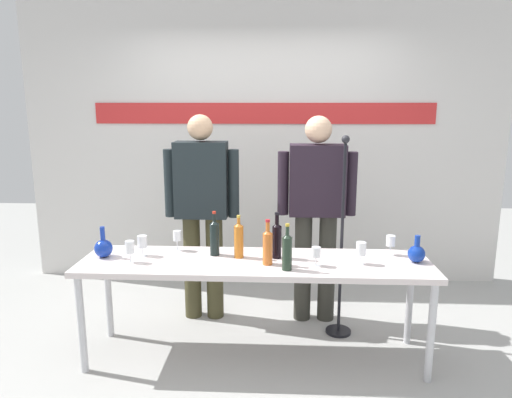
% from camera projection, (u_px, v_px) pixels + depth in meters
% --- Properties ---
extents(ground_plane, '(10.00, 10.00, 0.00)m').
position_uv_depth(ground_plane, '(255.00, 356.00, 3.30)').
color(ground_plane, '#A5A5A2').
extents(back_wall, '(4.73, 0.11, 3.00)m').
position_uv_depth(back_wall, '(263.00, 133.00, 4.54)').
color(back_wall, silver).
rests_on(back_wall, ground).
extents(display_table, '(2.41, 0.59, 0.72)m').
position_uv_depth(display_table, '(255.00, 269.00, 3.16)').
color(display_table, silver).
rests_on(display_table, ground).
extents(decanter_blue_left, '(0.13, 0.13, 0.22)m').
position_uv_depth(decanter_blue_left, '(103.00, 248.00, 3.21)').
color(decanter_blue_left, '#15319D').
rests_on(decanter_blue_left, display_table).
extents(decanter_blue_right, '(0.12, 0.12, 0.19)m').
position_uv_depth(decanter_blue_right, '(416.00, 253.00, 3.11)').
color(decanter_blue_right, navy).
rests_on(decanter_blue_right, display_table).
extents(presenter_left, '(0.61, 0.22, 1.70)m').
position_uv_depth(presenter_left, '(202.00, 205.00, 3.74)').
color(presenter_left, '#3E3A22').
rests_on(presenter_left, ground).
extents(presenter_right, '(0.63, 0.22, 1.69)m').
position_uv_depth(presenter_right, '(316.00, 205.00, 3.69)').
color(presenter_right, '#32322B').
rests_on(presenter_right, ground).
extents(wine_bottle_0, '(0.07, 0.07, 0.32)m').
position_uv_depth(wine_bottle_0, '(215.00, 237.00, 3.24)').
color(wine_bottle_0, black).
rests_on(wine_bottle_0, display_table).
extents(wine_bottle_1, '(0.07, 0.07, 0.31)m').
position_uv_depth(wine_bottle_1, '(268.00, 246.00, 3.05)').
color(wine_bottle_1, orange).
rests_on(wine_bottle_1, display_table).
extents(wine_bottle_2, '(0.06, 0.06, 0.33)m').
position_uv_depth(wine_bottle_2, '(277.00, 239.00, 3.18)').
color(wine_bottle_2, black).
rests_on(wine_bottle_2, display_table).
extents(wine_bottle_3, '(0.07, 0.07, 0.30)m').
position_uv_depth(wine_bottle_3, '(239.00, 239.00, 3.19)').
color(wine_bottle_3, '#C86C1F').
rests_on(wine_bottle_3, display_table).
extents(wine_bottle_4, '(0.06, 0.06, 0.31)m').
position_uv_depth(wine_bottle_4, '(287.00, 251.00, 2.95)').
color(wine_bottle_4, '#1F3023').
rests_on(wine_bottle_4, display_table).
extents(wine_glass_left_0, '(0.07, 0.07, 0.15)m').
position_uv_depth(wine_glass_left_0, '(142.00, 242.00, 3.23)').
color(wine_glass_left_0, white).
rests_on(wine_glass_left_0, display_table).
extents(wine_glass_left_1, '(0.06, 0.06, 0.15)m').
position_uv_depth(wine_glass_left_1, '(130.00, 247.00, 3.09)').
color(wine_glass_left_1, white).
rests_on(wine_glass_left_1, display_table).
extents(wine_glass_left_2, '(0.06, 0.06, 0.15)m').
position_uv_depth(wine_glass_left_2, '(177.00, 236.00, 3.35)').
color(wine_glass_left_2, white).
rests_on(wine_glass_left_2, display_table).
extents(wine_glass_right_0, '(0.07, 0.07, 0.15)m').
position_uv_depth(wine_glass_right_0, '(361.00, 249.00, 3.06)').
color(wine_glass_right_0, white).
rests_on(wine_glass_right_0, display_table).
extents(wine_glass_right_1, '(0.06, 0.06, 0.14)m').
position_uv_depth(wine_glass_right_1, '(391.00, 241.00, 3.25)').
color(wine_glass_right_1, white).
rests_on(wine_glass_right_1, display_table).
extents(wine_glass_right_2, '(0.06, 0.06, 0.13)m').
position_uv_depth(wine_glass_right_2, '(316.00, 253.00, 3.03)').
color(wine_glass_right_2, white).
rests_on(wine_glass_right_2, display_table).
extents(microphone_stand, '(0.20, 0.20, 1.56)m').
position_uv_depth(microphone_stand, '(341.00, 270.00, 3.54)').
color(microphone_stand, black).
rests_on(microphone_stand, ground).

